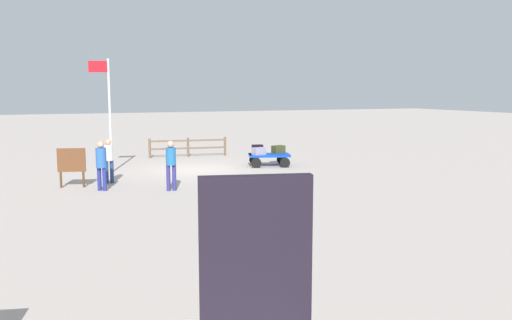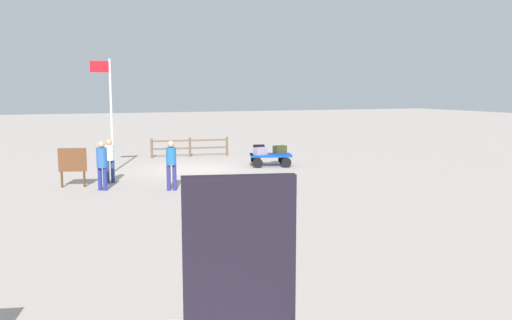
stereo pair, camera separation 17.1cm
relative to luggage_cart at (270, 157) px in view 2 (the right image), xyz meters
name	(u,v)px [view 2 (the right image)]	position (x,y,z in m)	size (l,w,h in m)	color
ground_plane	(196,170)	(3.45, -0.19, -0.41)	(120.00, 120.00, 0.00)	#ADA098
luggage_cart	(270,157)	(0.00, 0.00, 0.00)	(2.08, 1.69, 0.55)	#0D3BB0
suitcase_dark	(259,149)	(0.35, -0.51, 0.33)	(0.53, 0.38, 0.39)	black
suitcase_navy	(280,149)	(-0.63, -0.33, 0.31)	(0.64, 0.49, 0.33)	#393B1B
suitcase_maroon	(260,151)	(0.51, 0.05, 0.30)	(0.62, 0.48, 0.33)	gray
worker_lead	(171,161)	(5.53, 4.26, 0.61)	(0.39, 0.39, 1.74)	navy
worker_trailing	(102,162)	(7.75, 3.35, 0.60)	(0.50, 0.50, 1.72)	navy
worker_supervisor	(110,158)	(7.33, 1.90, 0.53)	(0.36, 0.36, 1.65)	navy
flagpole	(109,107)	(6.97, -0.81, 2.33)	(0.84, 0.13, 4.74)	silver
signboard	(72,162)	(8.67, 2.33, 0.49)	(0.96, 0.31, 1.41)	#4C3319
wooden_fence	(190,146)	(2.54, -4.67, 0.17)	(4.01, 0.60, 1.00)	brown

